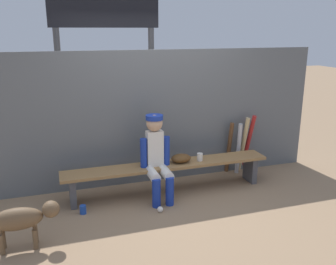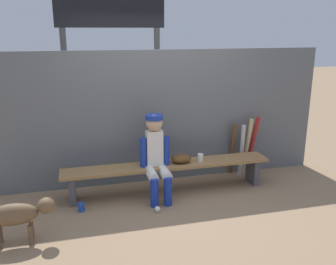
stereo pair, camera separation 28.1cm
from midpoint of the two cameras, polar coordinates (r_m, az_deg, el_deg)
ground_plane at (r=5.20m, az=1.57°, el=-9.31°), size 30.00×30.00×0.00m
chainlink_fence at (r=5.31m, az=0.25°, el=2.37°), size 4.98×0.03×1.95m
dugout_bench at (r=5.06m, az=1.60°, el=-5.82°), size 2.90×0.36×0.42m
player_seated at (r=4.83m, az=-0.19°, el=-3.52°), size 0.41×0.55×1.13m
baseball_glove at (r=5.07m, az=3.68°, el=-4.11°), size 0.28×0.20×0.12m
bat_wood_dark at (r=5.77m, az=11.45°, el=-2.55°), size 0.07×0.20×0.84m
bat_aluminum_silver at (r=5.76m, az=12.88°, el=-2.73°), size 0.08×0.14×0.83m
bat_wood_natural at (r=5.84m, az=13.64°, el=-2.11°), size 0.11×0.23×0.91m
bat_aluminum_red at (r=5.91m, az=14.40°, el=-1.81°), size 0.12×0.29×0.94m
baseball at (r=4.66m, az=0.10°, el=-11.95°), size 0.07×0.07×0.07m
cup_on_ground at (r=4.76m, az=-11.79°, el=-11.42°), size 0.08×0.08×0.11m
cup_on_bench at (r=5.14m, az=6.69°, el=-3.95°), size 0.08×0.08×0.11m
scoreboard at (r=6.21m, az=-6.98°, el=15.90°), size 2.05×0.27×3.22m
dog at (r=4.17m, az=-20.61°, el=-11.97°), size 0.84×0.20×0.49m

